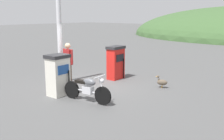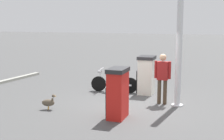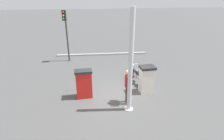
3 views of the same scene
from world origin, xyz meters
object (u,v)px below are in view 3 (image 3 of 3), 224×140
(attendant_person, at_px, (128,85))
(roadside_traffic_light, at_px, (66,28))
(fuel_pump_near, at_px, (147,79))
(wandering_duck, at_px, (84,74))
(canopy_support_pole, at_px, (131,65))
(motorcycle_near_pump, at_px, (136,75))
(fuel_pump_far, at_px, (84,84))

(attendant_person, xyz_separation_m, roadside_traffic_light, (6.51, 3.15, 1.62))
(fuel_pump_near, relative_size, roadside_traffic_light, 0.39)
(wandering_duck, relative_size, canopy_support_pole, 0.11)
(fuel_pump_near, bearing_deg, attendant_person, 125.47)
(motorcycle_near_pump, xyz_separation_m, attendant_person, (-2.20, 1.09, 0.56))
(motorcycle_near_pump, bearing_deg, canopy_support_pole, 157.49)
(fuel_pump_far, height_order, wandering_duck, fuel_pump_far)
(fuel_pump_far, xyz_separation_m, canopy_support_pole, (-1.42, -1.98, 1.41))
(roadside_traffic_light, height_order, canopy_support_pole, canopy_support_pole)
(motorcycle_near_pump, distance_m, roadside_traffic_light, 6.43)
(fuel_pump_near, bearing_deg, fuel_pump_far, 90.00)
(fuel_pump_far, bearing_deg, wandering_duck, -0.34)
(motorcycle_near_pump, distance_m, wandering_duck, 3.28)
(fuel_pump_far, xyz_separation_m, motorcycle_near_pump, (1.31, -3.11, -0.31))
(attendant_person, bearing_deg, fuel_pump_near, -54.53)
(fuel_pump_near, height_order, wandering_duck, fuel_pump_near)
(motorcycle_near_pump, relative_size, roadside_traffic_light, 0.50)
(roadside_traffic_light, relative_size, canopy_support_pole, 0.86)
(fuel_pump_near, xyz_separation_m, roadside_traffic_light, (5.62, 4.40, 1.87))
(motorcycle_near_pump, xyz_separation_m, roadside_traffic_light, (4.31, 4.24, 2.18))
(fuel_pump_far, relative_size, attendant_person, 0.86)
(wandering_duck, distance_m, roadside_traffic_light, 4.18)
(motorcycle_near_pump, distance_m, attendant_person, 2.52)
(fuel_pump_near, bearing_deg, wandering_duck, 53.88)
(fuel_pump_near, relative_size, canopy_support_pole, 0.33)
(fuel_pump_near, distance_m, fuel_pump_far, 3.27)
(motorcycle_near_pump, bearing_deg, wandering_duck, 70.94)
(fuel_pump_near, distance_m, roadside_traffic_light, 7.38)
(motorcycle_near_pump, xyz_separation_m, canopy_support_pole, (-2.73, 1.13, 1.72))
(fuel_pump_far, bearing_deg, attendant_person, -113.79)
(motorcycle_near_pump, bearing_deg, roadside_traffic_light, 44.53)
(motorcycle_near_pump, height_order, canopy_support_pole, canopy_support_pole)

